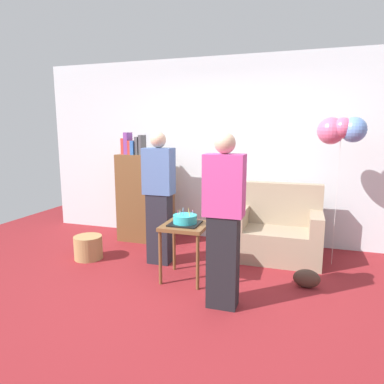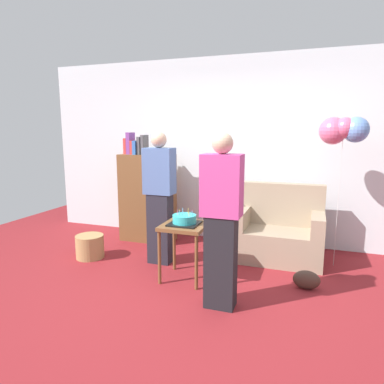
{
  "view_description": "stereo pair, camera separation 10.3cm",
  "coord_description": "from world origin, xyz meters",
  "px_view_note": "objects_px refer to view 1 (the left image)",
  "views": [
    {
      "loc": [
        1.07,
        -3.05,
        1.64
      ],
      "look_at": [
        -0.12,
        0.66,
        0.95
      ],
      "focal_mm": 32.34,
      "sensor_mm": 36.0,
      "label": 1
    },
    {
      "loc": [
        1.17,
        -3.02,
        1.64
      ],
      "look_at": [
        -0.12,
        0.66,
        0.95
      ],
      "focal_mm": 32.34,
      "sensor_mm": 36.0,
      "label": 2
    }
  ],
  "objects_px": {
    "couch": "(277,232)",
    "person_holding_cake": "(224,221)",
    "side_table": "(185,233)",
    "handbag": "(307,278)",
    "bookshelf": "(145,196)",
    "balloon_bunch": "(344,130)",
    "wicker_basket": "(88,247)",
    "birthday_cake": "(185,220)",
    "person_blowing_candles": "(159,198)"
  },
  "relations": [
    {
      "from": "birthday_cake",
      "to": "person_holding_cake",
      "type": "xyz_separation_m",
      "value": [
        0.53,
        -0.46,
        0.15
      ]
    },
    {
      "from": "bookshelf",
      "to": "balloon_bunch",
      "type": "distance_m",
      "value": 2.83
    },
    {
      "from": "handbag",
      "to": "side_table",
      "type": "bearing_deg",
      "value": -171.8
    },
    {
      "from": "person_holding_cake",
      "to": "wicker_basket",
      "type": "height_order",
      "value": "person_holding_cake"
    },
    {
      "from": "bookshelf",
      "to": "birthday_cake",
      "type": "bearing_deg",
      "value": -48.06
    },
    {
      "from": "birthday_cake",
      "to": "person_holding_cake",
      "type": "height_order",
      "value": "person_holding_cake"
    },
    {
      "from": "wicker_basket",
      "to": "handbag",
      "type": "distance_m",
      "value": 2.7
    },
    {
      "from": "birthday_cake",
      "to": "balloon_bunch",
      "type": "xyz_separation_m",
      "value": [
        1.63,
        1.0,
        0.97
      ]
    },
    {
      "from": "wicker_basket",
      "to": "couch",
      "type": "bearing_deg",
      "value": 18.97
    },
    {
      "from": "couch",
      "to": "side_table",
      "type": "relative_size",
      "value": 1.74
    },
    {
      "from": "person_blowing_candles",
      "to": "side_table",
      "type": "bearing_deg",
      "value": -23.46
    },
    {
      "from": "side_table",
      "to": "person_holding_cake",
      "type": "xyz_separation_m",
      "value": [
        0.53,
        -0.46,
        0.3
      ]
    },
    {
      "from": "bookshelf",
      "to": "balloon_bunch",
      "type": "xyz_separation_m",
      "value": [
        2.66,
        -0.14,
        0.97
      ]
    },
    {
      "from": "birthday_cake",
      "to": "handbag",
      "type": "height_order",
      "value": "birthday_cake"
    },
    {
      "from": "side_table",
      "to": "handbag",
      "type": "relative_size",
      "value": 2.26
    },
    {
      "from": "couch",
      "to": "bookshelf",
      "type": "relative_size",
      "value": 0.68
    },
    {
      "from": "couch",
      "to": "balloon_bunch",
      "type": "distance_m",
      "value": 1.49
    },
    {
      "from": "side_table",
      "to": "balloon_bunch",
      "type": "bearing_deg",
      "value": 31.51
    },
    {
      "from": "handbag",
      "to": "birthday_cake",
      "type": "bearing_deg",
      "value": -171.8
    },
    {
      "from": "wicker_basket",
      "to": "birthday_cake",
      "type": "bearing_deg",
      "value": -8.46
    },
    {
      "from": "side_table",
      "to": "person_holding_cake",
      "type": "distance_m",
      "value": 0.77
    },
    {
      "from": "bookshelf",
      "to": "birthday_cake",
      "type": "xyz_separation_m",
      "value": [
        1.02,
        -1.14,
        0.0
      ]
    },
    {
      "from": "side_table",
      "to": "balloon_bunch",
      "type": "distance_m",
      "value": 2.22
    },
    {
      "from": "person_holding_cake",
      "to": "handbag",
      "type": "relative_size",
      "value": 5.82
    },
    {
      "from": "couch",
      "to": "bookshelf",
      "type": "distance_m",
      "value": 1.98
    },
    {
      "from": "couch",
      "to": "bookshelf",
      "type": "height_order",
      "value": "bookshelf"
    },
    {
      "from": "bookshelf",
      "to": "handbag",
      "type": "xyz_separation_m",
      "value": [
        2.32,
        -0.95,
        -0.58
      ]
    },
    {
      "from": "couch",
      "to": "person_holding_cake",
      "type": "height_order",
      "value": "person_holding_cake"
    },
    {
      "from": "couch",
      "to": "side_table",
      "type": "distance_m",
      "value": 1.38
    },
    {
      "from": "birthday_cake",
      "to": "person_blowing_candles",
      "type": "xyz_separation_m",
      "value": [
        -0.46,
        0.37,
        0.15
      ]
    },
    {
      "from": "birthday_cake",
      "to": "wicker_basket",
      "type": "xyz_separation_m",
      "value": [
        -1.4,
        0.21,
        -0.53
      ]
    },
    {
      "from": "couch",
      "to": "person_blowing_candles",
      "type": "bearing_deg",
      "value": -155.4
    },
    {
      "from": "person_blowing_candles",
      "to": "balloon_bunch",
      "type": "bearing_deg",
      "value": 32.02
    },
    {
      "from": "side_table",
      "to": "balloon_bunch",
      "type": "relative_size",
      "value": 0.35
    },
    {
      "from": "birthday_cake",
      "to": "person_blowing_candles",
      "type": "relative_size",
      "value": 0.2
    },
    {
      "from": "side_table",
      "to": "person_holding_cake",
      "type": "height_order",
      "value": "person_holding_cake"
    },
    {
      "from": "wicker_basket",
      "to": "side_table",
      "type": "bearing_deg",
      "value": -8.46
    },
    {
      "from": "bookshelf",
      "to": "side_table",
      "type": "relative_size",
      "value": 2.56
    },
    {
      "from": "couch",
      "to": "birthday_cake",
      "type": "bearing_deg",
      "value": -132.43
    },
    {
      "from": "person_holding_cake",
      "to": "wicker_basket",
      "type": "relative_size",
      "value": 4.53
    },
    {
      "from": "side_table",
      "to": "handbag",
      "type": "bearing_deg",
      "value": 8.2
    },
    {
      "from": "birthday_cake",
      "to": "balloon_bunch",
      "type": "bearing_deg",
      "value": 31.5
    },
    {
      "from": "birthday_cake",
      "to": "handbag",
      "type": "xyz_separation_m",
      "value": [
        1.3,
        0.19,
        -0.58
      ]
    },
    {
      "from": "side_table",
      "to": "person_blowing_candles",
      "type": "bearing_deg",
      "value": 141.18
    },
    {
      "from": "birthday_cake",
      "to": "person_holding_cake",
      "type": "bearing_deg",
      "value": -40.9
    },
    {
      "from": "bookshelf",
      "to": "wicker_basket",
      "type": "bearing_deg",
      "value": -112.19
    },
    {
      "from": "wicker_basket",
      "to": "balloon_bunch",
      "type": "xyz_separation_m",
      "value": [
        3.04,
        0.79,
        1.5
      ]
    },
    {
      "from": "bookshelf",
      "to": "birthday_cake",
      "type": "distance_m",
      "value": 1.53
    },
    {
      "from": "wicker_basket",
      "to": "balloon_bunch",
      "type": "relative_size",
      "value": 0.2
    },
    {
      "from": "couch",
      "to": "birthday_cake",
      "type": "xyz_separation_m",
      "value": [
        -0.92,
        -1.01,
        0.34
      ]
    }
  ]
}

